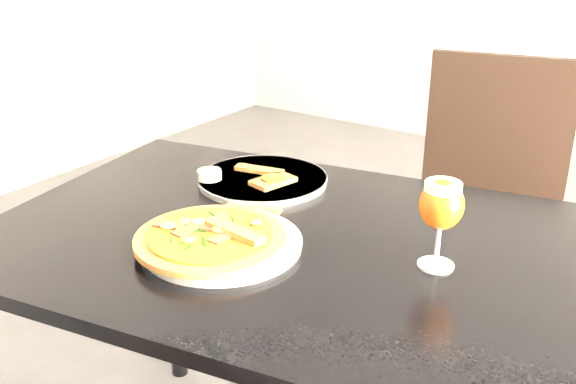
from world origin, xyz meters
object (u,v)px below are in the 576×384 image
Objects in this scene: beer_glass at (441,205)px; dining_table at (293,275)px; chair_far at (484,210)px; pizza at (211,237)px.

dining_table is at bearing -171.76° from beer_glass.
chair_far reaches higher than pizza.
dining_table is 0.35m from beer_glass.
chair_far is at bearing 76.77° from pizza.
beer_glass is at bearing 25.17° from pizza.
chair_far is 1.01m from pizza.
pizza is at bearing -134.49° from dining_table.
beer_glass is (0.15, -0.78, 0.34)m from chair_far.
pizza is 1.73× the size of beer_glass.
beer_glass is at bearing -1.59° from dining_table.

